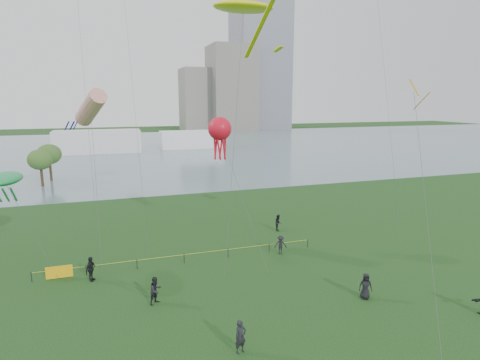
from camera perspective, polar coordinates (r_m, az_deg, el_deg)
name	(u,v)px	position (r m, az deg, el deg)	size (l,w,h in m)	color
ground_plane	(295,352)	(24.84, 7.87, -23.02)	(400.00, 400.00, 0.00)	black
lake	(143,149)	(119.47, -13.68, 4.33)	(400.00, 120.00, 0.08)	slate
building_mid	(232,88)	(188.65, -1.21, 12.89)	(20.00, 20.00, 38.00)	slate
building_low	(199,100)	(190.82, -5.85, 11.32)	(16.00, 18.00, 28.00)	slate
pavilion_left	(98,142)	(113.85, -19.58, 5.18)	(22.00, 8.00, 6.00)	silver
pavilion_right	(192,139)	(119.16, -6.90, 5.76)	(18.00, 7.00, 5.00)	white
fence	(110,266)	(35.40, -17.94, -11.52)	(24.07, 0.07, 1.05)	black
spectator_a	(156,290)	(29.47, -11.90, -15.10)	(0.95, 0.74, 1.95)	black
spectator_b	(281,245)	(37.48, 5.79, -9.16)	(1.14, 0.66, 1.77)	black
spectator_c	(91,269)	(34.17, -20.46, -11.76)	(1.15, 0.48, 1.96)	black
spectator_d	(366,286)	(30.84, 17.42, -14.21)	(0.93, 0.60, 1.89)	black
spectator_f	(241,337)	(24.05, 0.08, -21.39)	(0.71, 0.47, 1.94)	black
spectator_g	(278,223)	(43.95, 5.46, -6.04)	(0.85, 0.67, 1.76)	black
kite_stingray	(244,8)	(39.11, 0.54, 23.31)	(7.04, 10.25, 22.58)	#3F3F42
kite_windsock	(91,108)	(41.42, -20.49, 9.60)	(4.17, 10.91, 15.08)	#3F3F42
kite_creature	(5,179)	(37.51, -30.48, 0.13)	(5.06, 5.90, 8.19)	#3F3F42
kite_octopus	(220,129)	(37.83, -2.90, 7.19)	(2.92, 9.22, 12.43)	#3F3F42
kite_delta	(416,99)	(33.43, 23.74, 10.56)	(8.64, 13.60, 15.53)	#3F3F42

